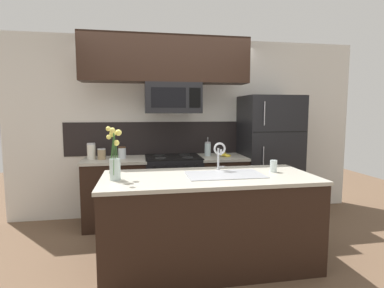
% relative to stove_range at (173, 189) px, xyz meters
% --- Properties ---
extents(ground_plane, '(10.00, 10.00, 0.00)m').
position_rel_stove_range_xyz_m(ground_plane, '(-0.00, -0.90, -0.46)').
color(ground_plane, brown).
extents(rear_partition, '(5.20, 0.10, 2.60)m').
position_rel_stove_range_xyz_m(rear_partition, '(0.30, 0.38, 0.84)').
color(rear_partition, silver).
rests_on(rear_partition, ground).
extents(splash_band, '(3.01, 0.01, 0.48)m').
position_rel_stove_range_xyz_m(splash_band, '(-0.00, 0.32, 0.69)').
color(splash_band, black).
rests_on(splash_band, rear_partition).
extents(back_counter_left, '(0.84, 0.65, 0.91)m').
position_rel_stove_range_xyz_m(back_counter_left, '(-0.78, 0.00, -0.01)').
color(back_counter_left, black).
rests_on(back_counter_left, ground).
extents(back_counter_right, '(0.67, 0.65, 0.91)m').
position_rel_stove_range_xyz_m(back_counter_right, '(0.70, 0.00, -0.01)').
color(back_counter_right, black).
rests_on(back_counter_right, ground).
extents(stove_range, '(0.76, 0.64, 0.93)m').
position_rel_stove_range_xyz_m(stove_range, '(0.00, 0.00, 0.00)').
color(stove_range, black).
rests_on(stove_range, ground).
extents(microwave, '(0.74, 0.40, 0.40)m').
position_rel_stove_range_xyz_m(microwave, '(0.00, -0.02, 1.26)').
color(microwave, black).
extents(upper_cabinet_band, '(2.20, 0.34, 0.60)m').
position_rel_stove_range_xyz_m(upper_cabinet_band, '(-0.09, -0.05, 1.76)').
color(upper_cabinet_band, black).
extents(refrigerator, '(0.80, 0.74, 1.76)m').
position_rel_stove_range_xyz_m(refrigerator, '(1.42, 0.02, 0.42)').
color(refrigerator, black).
rests_on(refrigerator, ground).
extents(storage_jar_tall, '(0.11, 0.11, 0.21)m').
position_rel_stove_range_xyz_m(storage_jar_tall, '(-1.09, 0.03, 0.55)').
color(storage_jar_tall, silver).
rests_on(storage_jar_tall, back_counter_left).
extents(storage_jar_medium, '(0.10, 0.10, 0.14)m').
position_rel_stove_range_xyz_m(storage_jar_medium, '(-0.95, -0.02, 0.52)').
color(storage_jar_medium, '#997F5B').
rests_on(storage_jar_medium, back_counter_left).
extents(storage_jar_short, '(0.10, 0.10, 0.16)m').
position_rel_stove_range_xyz_m(storage_jar_short, '(-0.69, 0.01, 0.53)').
color(storage_jar_short, silver).
rests_on(storage_jar_short, back_counter_left).
extents(banana_bunch, '(0.19, 0.15, 0.08)m').
position_rel_stove_range_xyz_m(banana_bunch, '(0.73, -0.06, 0.47)').
color(banana_bunch, yellow).
rests_on(banana_bunch, back_counter_right).
extents(french_press, '(0.09, 0.09, 0.27)m').
position_rel_stove_range_xyz_m(french_press, '(0.51, 0.06, 0.55)').
color(french_press, silver).
rests_on(french_press, back_counter_right).
extents(island_counter, '(2.09, 0.92, 0.91)m').
position_rel_stove_range_xyz_m(island_counter, '(0.22, -1.25, -0.01)').
color(island_counter, black).
rests_on(island_counter, ground).
extents(kitchen_sink, '(0.76, 0.44, 0.16)m').
position_rel_stove_range_xyz_m(kitchen_sink, '(0.38, -1.25, 0.38)').
color(kitchen_sink, '#ADAFB5').
rests_on(kitchen_sink, island_counter).
extents(sink_faucet, '(0.14, 0.14, 0.31)m').
position_rel_stove_range_xyz_m(sink_faucet, '(0.38, -1.03, 0.65)').
color(sink_faucet, '#B7BABF').
rests_on(sink_faucet, island_counter).
extents(drinking_glass, '(0.07, 0.07, 0.13)m').
position_rel_stove_range_xyz_m(drinking_glass, '(0.92, -1.20, 0.51)').
color(drinking_glass, silver).
rests_on(drinking_glass, island_counter).
extents(flower_vase, '(0.14, 0.24, 0.50)m').
position_rel_stove_range_xyz_m(flower_vase, '(-0.68, -1.28, 0.62)').
color(flower_vase, silver).
rests_on(flower_vase, island_counter).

